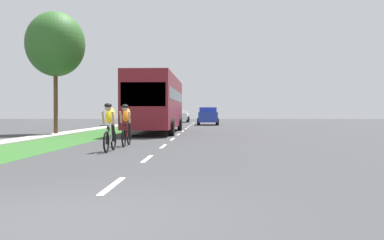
% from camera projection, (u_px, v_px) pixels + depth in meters
% --- Properties ---
extents(ground_plane, '(120.00, 120.00, 0.00)m').
position_uv_depth(ground_plane, '(179.00, 134.00, 24.95)').
color(ground_plane, '#38383A').
extents(grass_verge, '(2.90, 70.00, 0.01)m').
position_uv_depth(grass_verge, '(97.00, 134.00, 25.12)').
color(grass_verge, '#2D6026').
rests_on(grass_verge, ground_plane).
extents(sidewalk_concrete, '(1.32, 70.00, 0.10)m').
position_uv_depth(sidewalk_concrete, '(62.00, 134.00, 25.19)').
color(sidewalk_concrete, '#9E998E').
rests_on(sidewalk_concrete, ground_plane).
extents(lane_markings_center, '(0.12, 53.49, 0.01)m').
position_uv_depth(lane_markings_center, '(183.00, 131.00, 28.95)').
color(lane_markings_center, white).
rests_on(lane_markings_center, ground_plane).
extents(cyclist_lead, '(0.42, 1.72, 1.58)m').
position_uv_depth(cyclist_lead, '(110.00, 127.00, 13.89)').
color(cyclist_lead, black).
rests_on(cyclist_lead, ground_plane).
extents(cyclist_trailing, '(0.42, 1.72, 1.58)m').
position_uv_depth(cyclist_trailing, '(126.00, 125.00, 16.14)').
color(cyclist_trailing, black).
rests_on(cyclist_trailing, ground_plane).
extents(bus_maroon, '(2.78, 11.60, 3.48)m').
position_uv_depth(bus_maroon, '(157.00, 101.00, 26.89)').
color(bus_maroon, maroon).
rests_on(bus_maroon, ground_plane).
extents(suv_blue, '(2.15, 4.70, 1.79)m').
position_uv_depth(suv_blue, '(208.00, 116.00, 43.66)').
color(suv_blue, '#23389E').
rests_on(suv_blue, ground_plane).
extents(pickup_white, '(2.22, 5.10, 1.64)m').
position_uv_depth(pickup_white, '(181.00, 116.00, 56.14)').
color(pickup_white, silver).
rests_on(pickup_white, ground_plane).
extents(street_tree_near, '(3.44, 3.44, 7.18)m').
position_uv_depth(street_tree_near, '(55.00, 44.00, 25.02)').
color(street_tree_near, brown).
rests_on(street_tree_near, ground_plane).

